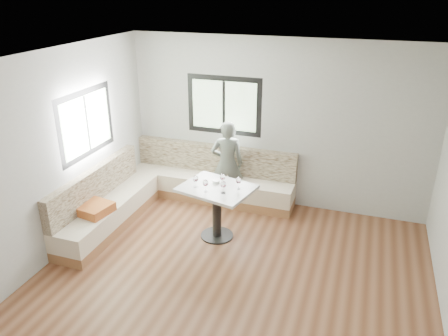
{
  "coord_description": "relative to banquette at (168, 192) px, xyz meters",
  "views": [
    {
      "loc": [
        1.4,
        -4.25,
        3.57
      ],
      "look_at": [
        -0.46,
        1.2,
        1.1
      ],
      "focal_mm": 35.0,
      "sensor_mm": 36.0,
      "label": 1
    }
  ],
  "objects": [
    {
      "name": "wine_glass_a",
      "position": [
        0.77,
        -0.61,
        0.62
      ],
      "size": [
        0.08,
        0.08,
        0.18
      ],
      "color": "white",
      "rests_on": "table"
    },
    {
      "name": "wine_glass_b",
      "position": [
        0.95,
        -0.7,
        0.62
      ],
      "size": [
        0.08,
        0.08,
        0.18
      ],
      "color": "white",
      "rests_on": "table"
    },
    {
      "name": "olive_ramekin",
      "position": [
        1.0,
        -0.38,
        0.51
      ],
      "size": [
        0.11,
        0.11,
        0.04
      ],
      "color": "white",
      "rests_on": "table"
    },
    {
      "name": "wine_glass_e",
      "position": [
        1.37,
        -0.47,
        0.62
      ],
      "size": [
        0.08,
        0.08,
        0.18
      ],
      "color": "white",
      "rests_on": "table"
    },
    {
      "name": "table",
      "position": [
        1.05,
        -0.52,
        0.29
      ],
      "size": [
        1.16,
        0.99,
        0.83
      ],
      "rotation": [
        0.0,
        0.0,
        -0.23
      ],
      "color": "black",
      "rests_on": "ground"
    },
    {
      "name": "person",
      "position": [
        0.86,
        0.54,
        0.42
      ],
      "size": [
        0.63,
        0.52,
        1.5
      ],
      "primitive_type": "imported",
      "rotation": [
        0.0,
        0.0,
        3.48
      ],
      "color": "#575E55",
      "rests_on": "ground"
    },
    {
      "name": "wine_glass_c",
      "position": [
        1.21,
        -0.67,
        0.62
      ],
      "size": [
        0.08,
        0.08,
        0.18
      ],
      "color": "white",
      "rests_on": "table"
    },
    {
      "name": "room",
      "position": [
        1.51,
        -1.54,
        1.08
      ],
      "size": [
        5.01,
        5.01,
        2.81
      ],
      "color": "brown",
      "rests_on": "ground"
    },
    {
      "name": "wine_glass_d",
      "position": [
        1.11,
        -0.43,
        0.62
      ],
      "size": [
        0.08,
        0.08,
        0.18
      ],
      "color": "white",
      "rests_on": "table"
    },
    {
      "name": "banquette",
      "position": [
        0.0,
        0.0,
        0.0
      ],
      "size": [
        2.9,
        2.8,
        0.95
      ],
      "color": "#9A643C",
      "rests_on": "ground"
    }
  ]
}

